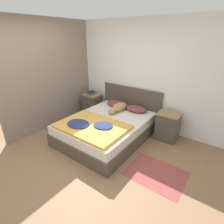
% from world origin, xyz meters
% --- Properties ---
extents(ground_plane, '(16.00, 16.00, 0.00)m').
position_xyz_m(ground_plane, '(0.00, 0.00, 0.00)').
color(ground_plane, '#896647').
extents(wall_back, '(9.00, 0.06, 2.55)m').
position_xyz_m(wall_back, '(0.00, 2.13, 1.27)').
color(wall_back, white).
rests_on(wall_back, ground_plane).
extents(wall_side_left, '(0.06, 3.10, 2.55)m').
position_xyz_m(wall_side_left, '(-1.59, 1.05, 1.27)').
color(wall_side_left, gray).
rests_on(wall_side_left, ground_plane).
extents(bed, '(1.60, 2.02, 0.47)m').
position_xyz_m(bed, '(-0.03, 1.02, 0.23)').
color(bed, '#4C4238').
rests_on(bed, ground_plane).
extents(headboard, '(1.68, 0.06, 0.97)m').
position_xyz_m(headboard, '(-0.03, 2.06, 0.50)').
color(headboard, '#4C4238').
rests_on(headboard, ground_plane).
extents(nightstand_left, '(0.48, 0.41, 0.63)m').
position_xyz_m(nightstand_left, '(-1.15, 1.78, 0.32)').
color(nightstand_left, '#4C4238').
rests_on(nightstand_left, ground_plane).
extents(nightstand_right, '(0.48, 0.41, 0.63)m').
position_xyz_m(nightstand_right, '(1.10, 1.78, 0.32)').
color(nightstand_right, '#4C4238').
rests_on(nightstand_right, ground_plane).
extents(pillow_left, '(0.53, 0.36, 0.12)m').
position_xyz_m(pillow_left, '(-0.33, 1.81, 0.53)').
color(pillow_left, brown).
rests_on(pillow_left, bed).
extents(pillow_right, '(0.53, 0.36, 0.12)m').
position_xyz_m(pillow_right, '(0.27, 1.81, 0.53)').
color(pillow_right, brown).
rests_on(pillow_right, bed).
extents(quilt, '(1.38, 0.97, 0.10)m').
position_xyz_m(quilt, '(-0.04, 0.54, 0.50)').
color(quilt, gold).
rests_on(quilt, bed).
extents(dog, '(0.26, 0.75, 0.19)m').
position_xyz_m(dog, '(-0.08, 1.55, 0.56)').
color(dog, tan).
rests_on(dog, bed).
extents(book_stack, '(0.17, 0.21, 0.09)m').
position_xyz_m(book_stack, '(-1.16, 1.77, 0.68)').
color(book_stack, '#337547').
rests_on(book_stack, nightstand_left).
extents(rug, '(0.96, 0.74, 0.00)m').
position_xyz_m(rug, '(1.37, 0.60, 0.00)').
color(rug, '#93423D').
rests_on(rug, ground_plane).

